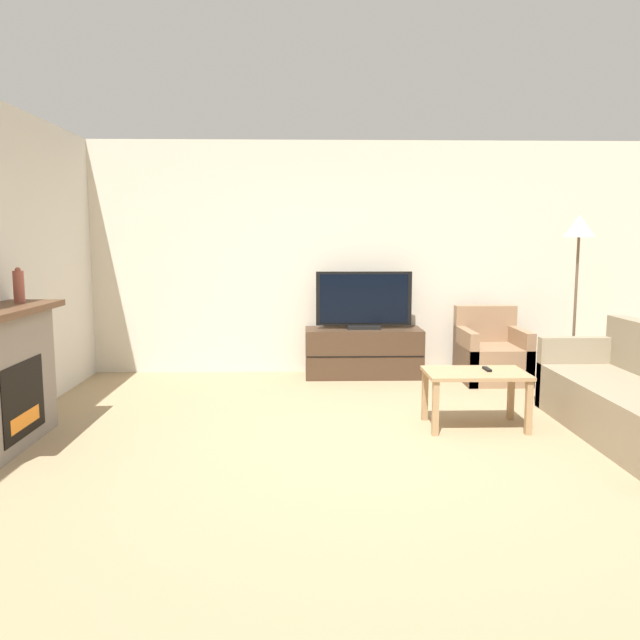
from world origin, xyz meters
TOP-DOWN VIEW (x-y plane):
  - ground_plane at (0.00, 0.00)m, footprint 24.00×24.00m
  - wall_back at (0.00, 2.79)m, footprint 12.00×0.06m
  - mantel_vase_right at (-2.70, 0.43)m, footprint 0.08×0.08m
  - tv_stand at (0.24, 2.48)m, footprint 1.33×0.50m
  - tv at (0.24, 2.47)m, footprint 1.09×0.18m
  - armchair at (1.65, 2.24)m, footprint 0.70×0.76m
  - coffee_table at (0.99, 0.50)m, footprint 0.84×0.52m
  - remote at (1.10, 0.54)m, footprint 0.04×0.15m
  - floor_lamp at (2.29, 1.60)m, footprint 0.31×0.31m

SIDE VIEW (x-z plane):
  - ground_plane at x=0.00m, z-range 0.00..0.00m
  - armchair at x=1.65m, z-range -0.13..0.68m
  - tv_stand at x=0.24m, z-range 0.00..0.55m
  - coffee_table at x=0.99m, z-range 0.16..0.64m
  - remote at x=1.10m, z-range 0.48..0.50m
  - tv at x=0.24m, z-range 0.54..1.19m
  - mantel_vase_right at x=-2.70m, z-range 1.06..1.35m
  - wall_back at x=0.00m, z-range 0.00..2.70m
  - floor_lamp at x=2.29m, z-range 0.65..2.46m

